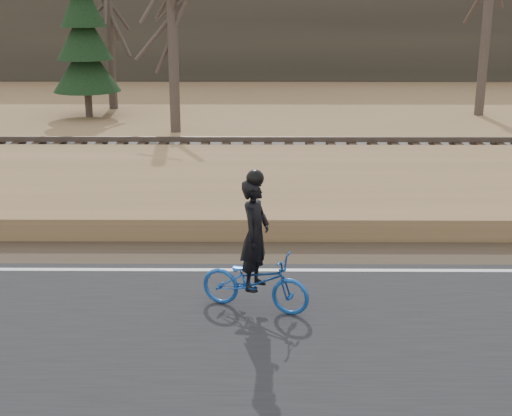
{
  "coord_description": "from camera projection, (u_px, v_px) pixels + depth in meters",
  "views": [
    {
      "loc": [
        -0.2,
        -11.31,
        4.67
      ],
      "look_at": [
        -0.29,
        0.5,
        1.1
      ],
      "focal_mm": 50.0,
      "sensor_mm": 36.0,
      "label": 1
    }
  ],
  "objects": [
    {
      "name": "bare_tree_center",
      "position": [
        489.0,
        0.0,
        27.15
      ],
      "size": [
        0.36,
        0.36,
        8.8
      ],
      "primitive_type": "cylinder",
      "color": "#4B3F37",
      "rests_on": "ground"
    },
    {
      "name": "bare_tree_left",
      "position": [
        108.0,
        9.0,
        28.88
      ],
      "size": [
        0.36,
        0.36,
        8.09
      ],
      "primitive_type": "cylinder",
      "color": "#4B3F37",
      "rests_on": "ground"
    },
    {
      "name": "conifer",
      "position": [
        84.0,
        35.0,
        27.18
      ],
      "size": [
        2.6,
        2.6,
        6.59
      ],
      "color": "#4B3F37",
      "rests_on": "ground"
    },
    {
      "name": "treeline_backdrop",
      "position": [
        265.0,
        24.0,
        40.02
      ],
      "size": [
        120.0,
        4.0,
        6.0
      ],
      "primitive_type": "cube",
      "color": "#383328",
      "rests_on": "ground"
    },
    {
      "name": "edge_line",
      "position": [
        272.0,
        270.0,
        12.35
      ],
      "size": [
        120.0,
        0.12,
        0.01
      ],
      "primitive_type": "cube",
      "color": "silver",
      "rests_on": "road"
    },
    {
      "name": "ground",
      "position": [
        273.0,
        278.0,
        12.18
      ],
      "size": [
        120.0,
        120.0,
        0.0
      ],
      "primitive_type": "plane",
      "color": "#916E4A",
      "rests_on": "ground"
    },
    {
      "name": "embankment",
      "position": [
        270.0,
        198.0,
        16.13
      ],
      "size": [
        120.0,
        5.0,
        0.44
      ],
      "primitive_type": "cube",
      "color": "#916E4A",
      "rests_on": "ground"
    },
    {
      "name": "cyclist",
      "position": [
        255.0,
        266.0,
        10.66
      ],
      "size": [
        1.8,
        1.14,
        2.18
      ],
      "rotation": [
        0.0,
        0.0,
        1.22
      ],
      "color": "#174BA0",
      "rests_on": "road"
    },
    {
      "name": "ballast",
      "position": [
        268.0,
        160.0,
        19.77
      ],
      "size": [
        120.0,
        3.0,
        0.45
      ],
      "primitive_type": "cube",
      "color": "slate",
      "rests_on": "ground"
    },
    {
      "name": "bare_tree_near_left",
      "position": [
        172.0,
        31.0,
        24.02
      ],
      "size": [
        0.36,
        0.36,
        6.86
      ],
      "primitive_type": "cylinder",
      "color": "#4B3F37",
      "rests_on": "ground"
    },
    {
      "name": "shoulder",
      "position": [
        272.0,
        252.0,
        13.32
      ],
      "size": [
        120.0,
        1.6,
        0.04
      ],
      "primitive_type": "cube",
      "color": "#473A2B",
      "rests_on": "ground"
    },
    {
      "name": "road",
      "position": [
        275.0,
        346.0,
        9.77
      ],
      "size": [
        120.0,
        6.0,
        0.06
      ],
      "primitive_type": "cube",
      "color": "black",
      "rests_on": "ground"
    },
    {
      "name": "railroad",
      "position": [
        268.0,
        149.0,
        19.68
      ],
      "size": [
        120.0,
        2.4,
        0.29
      ],
      "color": "black",
      "rests_on": "ballast"
    }
  ]
}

